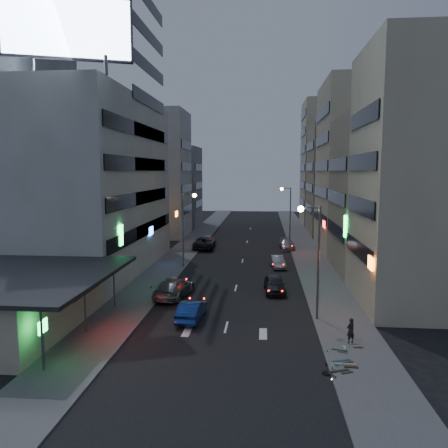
# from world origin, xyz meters

# --- Properties ---
(ground) EXTENTS (180.00, 180.00, 0.00)m
(ground) POSITION_xyz_m (0.00, 0.00, 0.00)
(ground) COLOR black
(ground) RESTS_ON ground
(sidewalk_left) EXTENTS (4.00, 120.00, 0.12)m
(sidewalk_left) POSITION_xyz_m (-8.00, 30.00, 0.06)
(sidewalk_left) COLOR #4C4C4F
(sidewalk_left) RESTS_ON ground
(sidewalk_right) EXTENTS (4.00, 120.00, 0.12)m
(sidewalk_right) POSITION_xyz_m (8.00, 30.00, 0.06)
(sidewalk_right) COLOR #4C4C4F
(sidewalk_right) RESTS_ON ground
(food_court) EXTENTS (11.00, 13.00, 3.88)m
(food_court) POSITION_xyz_m (-13.90, 2.00, 1.98)
(food_court) COLOR #BCB293
(food_court) RESTS_ON ground
(white_building) EXTENTS (14.00, 24.00, 18.00)m
(white_building) POSITION_xyz_m (-17.00, 20.00, 9.00)
(white_building) COLOR beige
(white_building) RESTS_ON ground
(grey_tower) EXTENTS (10.00, 14.00, 34.00)m
(grey_tower) POSITION_xyz_m (-26.00, 23.00, 17.00)
(grey_tower) COLOR gray
(grey_tower) RESTS_ON ground
(shophouse_near) EXTENTS (10.00, 11.00, 20.00)m
(shophouse_near) POSITION_xyz_m (15.00, 10.50, 10.00)
(shophouse_near) COLOR #BCB293
(shophouse_near) RESTS_ON ground
(shophouse_mid) EXTENTS (11.00, 12.00, 16.00)m
(shophouse_mid) POSITION_xyz_m (15.50, 22.00, 8.00)
(shophouse_mid) COLOR gray
(shophouse_mid) RESTS_ON ground
(shophouse_far) EXTENTS (10.00, 14.00, 22.00)m
(shophouse_far) POSITION_xyz_m (15.00, 35.00, 11.00)
(shophouse_far) COLOR #BCB293
(shophouse_far) RESTS_ON ground
(far_left_a) EXTENTS (11.00, 10.00, 20.00)m
(far_left_a) POSITION_xyz_m (-15.50, 45.00, 10.00)
(far_left_a) COLOR beige
(far_left_a) RESTS_ON ground
(far_left_b) EXTENTS (12.00, 10.00, 15.00)m
(far_left_b) POSITION_xyz_m (-16.00, 58.00, 7.50)
(far_left_b) COLOR gray
(far_left_b) RESTS_ON ground
(far_right_a) EXTENTS (11.00, 12.00, 18.00)m
(far_right_a) POSITION_xyz_m (15.50, 50.00, 9.00)
(far_right_a) COLOR gray
(far_right_a) RESTS_ON ground
(far_right_b) EXTENTS (12.00, 12.00, 24.00)m
(far_right_b) POSITION_xyz_m (16.00, 64.00, 12.00)
(far_right_b) COLOR #BCB293
(far_right_b) RESTS_ON ground
(billboard) EXTENTS (9.52, 3.75, 6.20)m
(billboard) POSITION_xyz_m (-12.99, 9.97, 21.66)
(billboard) COLOR #595B60
(billboard) RESTS_ON white_building
(street_lamp_right_near) EXTENTS (1.60, 0.44, 8.02)m
(street_lamp_right_near) POSITION_xyz_m (5.90, 6.00, 5.36)
(street_lamp_right_near) COLOR #595B60
(street_lamp_right_near) RESTS_ON sidewalk_right
(street_lamp_left) EXTENTS (1.60, 0.44, 8.02)m
(street_lamp_left) POSITION_xyz_m (-5.90, 22.00, 5.36)
(street_lamp_left) COLOR #595B60
(street_lamp_left) RESTS_ON sidewalk_left
(street_lamp_right_far) EXTENTS (1.60, 0.44, 8.02)m
(street_lamp_right_far) POSITION_xyz_m (5.90, 40.00, 5.36)
(street_lamp_right_far) COLOR #595B60
(street_lamp_right_far) RESTS_ON sidewalk_right
(parked_car_right_near) EXTENTS (2.00, 4.40, 1.46)m
(parked_car_right_near) POSITION_xyz_m (3.46, 12.90, 0.73)
(parked_car_right_near) COLOR #27262B
(parked_car_right_near) RESTS_ON ground
(parked_car_right_mid) EXTENTS (1.84, 4.02, 1.28)m
(parked_car_right_mid) POSITION_xyz_m (3.99, 22.81, 0.64)
(parked_car_right_mid) COLOR #A7ABB0
(parked_car_right_mid) RESTS_ON ground
(parked_car_left) EXTENTS (2.91, 5.94, 1.62)m
(parked_car_left) POSITION_xyz_m (-5.60, 33.75, 0.81)
(parked_car_left) COLOR #27282C
(parked_car_left) RESTS_ON ground
(parked_car_right_far) EXTENTS (2.09, 4.61, 1.31)m
(parked_car_right_far) POSITION_xyz_m (5.60, 34.36, 0.66)
(parked_car_right_far) COLOR gray
(parked_car_right_far) RESTS_ON ground
(road_car_blue) EXTENTS (1.71, 4.30, 1.39)m
(road_car_blue) POSITION_xyz_m (-2.57, 5.24, 0.70)
(road_car_blue) COLOR navy
(road_car_blue) RESTS_ON ground
(road_car_silver) EXTENTS (3.04, 5.83, 1.61)m
(road_car_silver) POSITION_xyz_m (-5.00, 10.73, 0.81)
(road_car_silver) COLOR gray
(road_car_silver) RESTS_ON ground
(person) EXTENTS (0.68, 0.61, 1.55)m
(person) POSITION_xyz_m (7.79, 1.71, 0.90)
(person) COLOR black
(person) RESTS_ON sidewalk_right
(scooter_black_a) EXTENTS (1.30, 1.94, 1.13)m
(scooter_black_a) POSITION_xyz_m (6.98, -1.88, 0.69)
(scooter_black_a) COLOR black
(scooter_black_a) RESTS_ON sidewalk_right
(scooter_silver_a) EXTENTS (0.75, 2.07, 1.25)m
(scooter_silver_a) POSITION_xyz_m (7.55, -1.28, 0.74)
(scooter_silver_a) COLOR #A4A7AB
(scooter_silver_a) RESTS_ON sidewalk_right
(scooter_blue) EXTENTS (1.14, 1.80, 1.04)m
(scooter_blue) POSITION_xyz_m (7.29, -0.62, 0.64)
(scooter_blue) COLOR navy
(scooter_blue) RESTS_ON sidewalk_right
(scooter_black_b) EXTENTS (1.06, 1.69, 0.98)m
(scooter_black_b) POSITION_xyz_m (7.44, 0.45, 0.61)
(scooter_black_b) COLOR black
(scooter_black_b) RESTS_ON sidewalk_right
(scooter_silver_b) EXTENTS (0.81, 1.73, 1.02)m
(scooter_silver_b) POSITION_xyz_m (8.36, 1.41, 0.63)
(scooter_silver_b) COLOR #AEAFB6
(scooter_silver_b) RESTS_ON sidewalk_right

